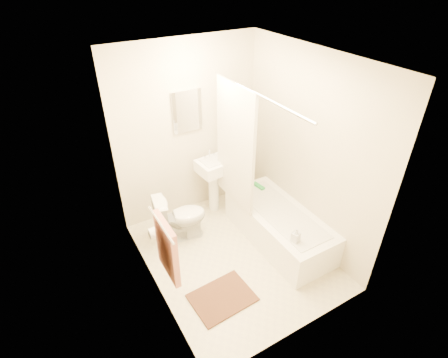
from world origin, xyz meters
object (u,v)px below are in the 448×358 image
bathtub (279,226)px  bath_mat (222,298)px  soap_bottle (296,235)px  toilet (181,217)px  sink (214,183)px

bathtub → bath_mat: (-1.11, -0.46, -0.21)m
soap_bottle → toilet: bearing=127.1°
bathtub → soap_bottle: 0.62m
sink → bathtub: 1.09m
sink → bath_mat: bearing=-121.3°
soap_bottle → bathtub: bearing=70.0°
bathtub → bath_mat: bathtub is taller
toilet → bathtub: 1.28m
toilet → soap_bottle: bearing=-133.5°
sink → soap_bottle: sink is taller
toilet → soap_bottle: (0.89, -1.18, 0.21)m
soap_bottle → bath_mat: bearing=177.3°
sink → bath_mat: (-0.70, -1.44, -0.44)m
sink → soap_bottle: bearing=-86.6°
toilet → soap_bottle: size_ratio=3.58×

